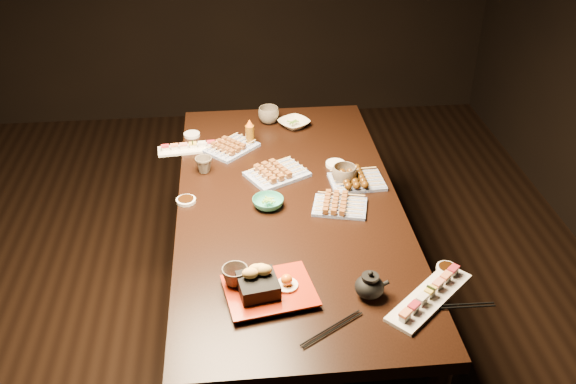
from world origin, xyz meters
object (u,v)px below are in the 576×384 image
object	(u,v)px
yakitori_plate_center	(277,170)
tempura_tray	(270,282)
teacup_mid_right	(344,175)
yakitori_plate_left	(231,144)
sushi_platter_near	(430,293)
edamame_bowl_green	(268,203)
teacup_far_right	(269,115)
teacup_far_left	(204,165)
dining_table	(289,274)
yakitori_plate_right	(340,203)
teacup_near_left	(235,278)
edamame_bowl_cream	(294,123)
sushi_platter_far	(193,146)
condiment_bottle	(250,132)
teapot	(370,284)

from	to	relation	value
yakitori_plate_center	tempura_tray	world-z (taller)	tempura_tray
teacup_mid_right	yakitori_plate_left	bearing A→B (deg)	143.46
sushi_platter_near	teacup_mid_right	world-z (taller)	teacup_mid_right
edamame_bowl_green	teacup_far_right	bearing A→B (deg)	85.63
edamame_bowl_green	teacup_far_left	bearing A→B (deg)	130.32
sushi_platter_near	dining_table	bearing A→B (deg)	80.82
dining_table	teacup_mid_right	world-z (taller)	teacup_mid_right
yakitori_plate_left	tempura_tray	world-z (taller)	tempura_tray
yakitori_plate_right	edamame_bowl_green	world-z (taller)	yakitori_plate_right
yakitori_plate_center	teacup_far_left	distance (m)	0.32
edamame_bowl_green	teacup_near_left	distance (m)	0.50
edamame_bowl_green	edamame_bowl_cream	xyz separation A→B (m)	(0.18, 0.70, -0.00)
teacup_mid_right	dining_table	bearing A→B (deg)	-152.78
edamame_bowl_cream	yakitori_plate_center	bearing A→B (deg)	-104.81
yakitori_plate_right	teacup_mid_right	distance (m)	0.19
sushi_platter_far	yakitori_plate_left	distance (m)	0.18
sushi_platter_near	condiment_bottle	world-z (taller)	condiment_bottle
teacup_near_left	teacup_far_right	size ratio (longest dim) A/B	0.86
edamame_bowl_cream	teapot	bearing A→B (deg)	-84.76
sushi_platter_far	edamame_bowl_cream	xyz separation A→B (m)	(0.49, 0.19, -0.00)
teacup_far_left	tempura_tray	bearing A→B (deg)	-74.74
yakitori_plate_center	yakitori_plate_right	size ratio (longest dim) A/B	1.17
sushi_platter_near	sushi_platter_far	xyz separation A→B (m)	(-0.80, 1.11, -0.00)
teacup_near_left	teacup_far_left	bearing A→B (deg)	98.37
edamame_bowl_cream	yakitori_plate_left	bearing A→B (deg)	-146.50
teacup_far_left	condiment_bottle	size ratio (longest dim) A/B	0.58
dining_table	edamame_bowl_cream	world-z (taller)	edamame_bowl_cream
dining_table	teacup_far_left	xyz separation A→B (m)	(-0.35, 0.28, 0.41)
edamame_bowl_green	teacup_near_left	xyz separation A→B (m)	(-0.14, -0.48, 0.02)
teacup_near_left	dining_table	bearing A→B (deg)	65.20
tempura_tray	sushi_platter_near	bearing A→B (deg)	-17.78
edamame_bowl_cream	teacup_far_right	size ratio (longest dim) A/B	1.37
dining_table	tempura_tray	distance (m)	0.71
teacup_far_right	teapot	size ratio (longest dim) A/B	0.90
sushi_platter_far	teacup_far_right	size ratio (longest dim) A/B	3.09
teacup_near_left	teapot	distance (m)	0.45
teacup_far_right	tempura_tray	bearing A→B (deg)	-94.01
sushi_platter_near	teapot	xyz separation A→B (m)	(-0.20, 0.04, 0.03)
sushi_platter_far	tempura_tray	world-z (taller)	tempura_tray
teacup_near_left	teacup_far_left	xyz separation A→B (m)	(-0.12, 0.78, -0.01)
dining_table	teapot	distance (m)	0.75
yakitori_plate_center	condiment_bottle	bearing A→B (deg)	80.10
sushi_platter_far	yakitori_plate_right	bearing A→B (deg)	131.62
yakitori_plate_center	yakitori_plate_left	world-z (taller)	yakitori_plate_center
yakitori_plate_center	teacup_far_left	size ratio (longest dim) A/B	3.28
dining_table	edamame_bowl_cream	distance (m)	0.79
teacup_mid_right	teapot	size ratio (longest dim) A/B	0.90
yakitori_plate_right	dining_table	bearing A→B (deg)	177.27
sushi_platter_far	edamame_bowl_green	xyz separation A→B (m)	(0.31, -0.51, -0.00)
edamame_bowl_cream	condiment_bottle	size ratio (longest dim) A/B	1.10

